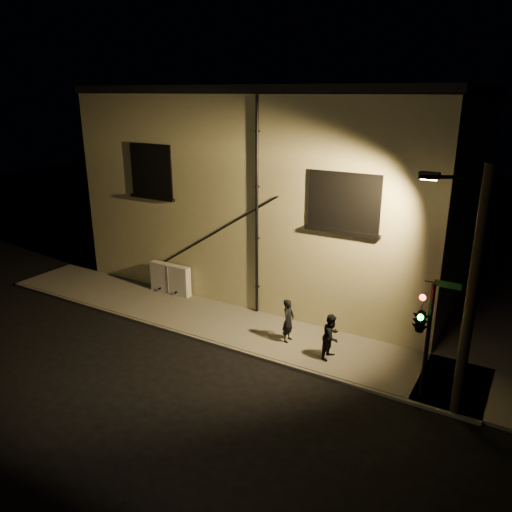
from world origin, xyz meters
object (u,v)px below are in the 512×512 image
Objects in this scene: utility_cabinet at (170,279)px; pedestrian_b at (331,336)px; traffic_signal at (421,319)px; streetlamp_pole at (469,289)px; pedestrian_a at (288,320)px.

utility_cabinet is 8.38m from pedestrian_b.
streetlamp_pole is (1.08, -0.00, 1.13)m from traffic_signal.
utility_cabinet is at bearing 167.29° from traffic_signal.
traffic_signal is 0.52× the size of streetlamp_pole.
utility_cabinet is 1.29× the size of pedestrian_b.
streetlamp_pole is at bearing -95.52° from pedestrian_b.
traffic_signal is at bearing -99.72° from pedestrian_b.
traffic_signal is at bearing -105.14° from pedestrian_a.
streetlamp_pole is (5.77, -1.18, 2.80)m from pedestrian_a.
pedestrian_a reaches higher than pedestrian_b.
traffic_signal reaches higher than pedestrian_b.
utility_cabinet is 12.83m from streetlamp_pole.
pedestrian_b is at bearing -11.40° from utility_cabinet.
pedestrian_a is at bearing 86.29° from pedestrian_b.
utility_cabinet is 1.27× the size of pedestrian_a.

